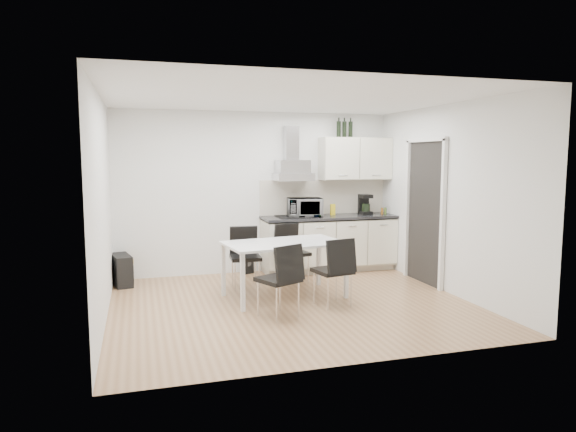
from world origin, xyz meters
name	(u,v)px	position (x,y,z in m)	size (l,w,h in m)	color
ground	(292,304)	(0.00, 0.00, 0.00)	(4.50, 4.50, 0.00)	#A77E58
wall_back	(257,193)	(0.00, 2.00, 1.30)	(4.50, 0.10, 2.60)	white
wall_front	(358,223)	(0.00, -2.00, 1.30)	(4.50, 0.10, 2.60)	white
wall_left	(102,208)	(-2.25, 0.00, 1.30)	(0.10, 4.00, 2.60)	white
wall_right	(448,199)	(2.25, 0.00, 1.30)	(0.10, 4.00, 2.60)	white
ceiling	(292,98)	(0.00, 0.00, 2.60)	(4.50, 4.50, 0.00)	white
doorway	(424,213)	(2.21, 0.55, 1.05)	(0.08, 1.04, 2.10)	white
kitchenette	(331,221)	(1.19, 1.73, 0.83)	(2.22, 0.64, 2.52)	beige
dining_table	(284,247)	(0.00, 0.36, 0.68)	(1.67, 1.10, 0.75)	white
chair_far_left	(245,258)	(-0.41, 0.96, 0.44)	(0.44, 0.50, 0.88)	black
chair_far_right	(293,254)	(0.33, 1.07, 0.44)	(0.44, 0.50, 0.88)	black
chair_near_left	(278,280)	(-0.31, -0.45, 0.44)	(0.44, 0.50, 0.88)	black
chair_near_right	(332,272)	(0.47, -0.20, 0.44)	(0.44, 0.50, 0.88)	black
guitar_amp	(122,270)	(-2.12, 1.65, 0.23)	(0.34, 0.58, 0.45)	black
floor_speaker	(247,265)	(-0.19, 1.90, 0.13)	(0.16, 0.14, 0.27)	black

